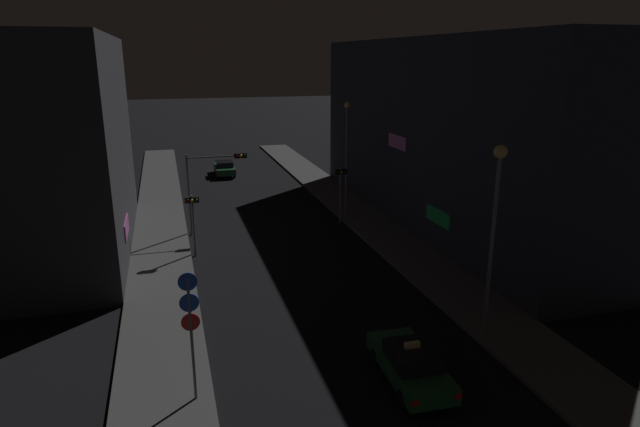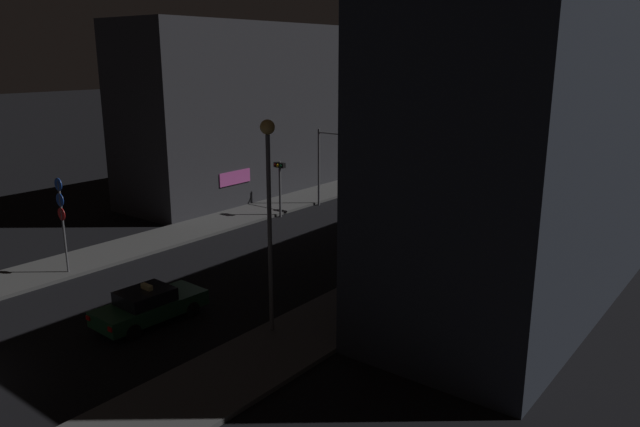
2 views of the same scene
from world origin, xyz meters
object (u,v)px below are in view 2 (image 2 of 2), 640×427
street_lamp_near_block (269,189)px  street_lamp_far_block (489,139)px  taxi (149,305)px  traffic_light_overhead (336,153)px  traffic_light_left_kerb (280,177)px  traffic_light_right_kerb (455,185)px  far_car (482,165)px  sign_pole_left (62,215)px

street_lamp_near_block → street_lamp_far_block: size_ratio=0.98×
taxi → traffic_light_overhead: bearing=105.1°
traffic_light_left_kerb → traffic_light_right_kerb: (10.28, 4.01, 0.16)m
traffic_light_overhead → street_lamp_far_block: bearing=10.9°
taxi → traffic_light_overhead: 20.22m
street_lamp_near_block → taxi: bearing=-153.3°
traffic_light_overhead → street_lamp_far_block: (9.93, 1.92, 1.53)m
taxi → far_car: size_ratio=1.01×
far_car → street_lamp_near_block: size_ratio=0.56×
traffic_light_overhead → traffic_light_right_kerb: traffic_light_overhead is taller
street_lamp_near_block → traffic_light_overhead: bearing=119.5°
traffic_light_left_kerb → street_lamp_far_block: 13.15m
taxi → street_lamp_near_block: (4.45, 2.24, 4.89)m
traffic_light_left_kerb → taxi: bearing=-66.4°
street_lamp_near_block → traffic_light_right_kerb: bearing=92.8°
far_car → traffic_light_left_kerb: bearing=-100.7°
taxi → far_car: 37.62m
far_car → street_lamp_far_block: (7.16, -16.34, 4.67)m
far_car → sign_pole_left: 37.09m
far_car → traffic_light_overhead: (-2.77, -18.26, 3.14)m
taxi → traffic_light_overhead: size_ratio=0.84×
traffic_light_overhead → traffic_light_left_kerb: (-1.45, -4.07, -1.23)m
traffic_light_right_kerb → sign_pole_left: (-11.14, -18.36, 0.18)m
far_car → traffic_light_right_kerb: size_ratio=1.14×
traffic_light_overhead → sign_pole_left: bearing=-97.1°
traffic_light_left_kerb → traffic_light_right_kerb: bearing=21.3°
far_car → traffic_light_left_kerb: traffic_light_left_kerb is taller
taxi → street_lamp_far_block: street_lamp_far_block is taller
traffic_light_overhead → traffic_light_left_kerb: traffic_light_overhead is taller
far_car → street_lamp_near_block: 36.30m
far_car → street_lamp_far_block: size_ratio=0.55×
far_car → taxi: bearing=-86.3°
traffic_light_right_kerb → traffic_light_left_kerb: bearing=-158.7°
far_car → traffic_light_left_kerb: size_ratio=1.21×
street_lamp_near_block → far_car: bearing=101.0°
taxi → traffic_light_left_kerb: size_ratio=1.22×
traffic_light_left_kerb → traffic_light_right_kerb: 11.04m
sign_pole_left → taxi: bearing=-6.6°
sign_pole_left → street_lamp_far_block: street_lamp_far_block is taller
traffic_light_overhead → traffic_light_right_kerb: size_ratio=1.37×
traffic_light_left_kerb → street_lamp_near_block: 17.33m
taxi → traffic_light_right_kerb: 19.67m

